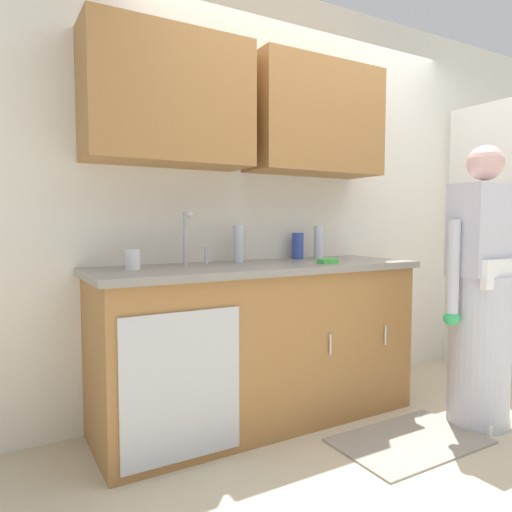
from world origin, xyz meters
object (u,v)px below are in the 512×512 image
at_px(sink, 202,269).
at_px(bottle_cleaner_spray, 298,246).
at_px(bottle_dish_liquid, 318,242).
at_px(sponge, 328,261).
at_px(cup_by_sink, 133,260).
at_px(person_at_sink, 481,307).
at_px(bottle_soap, 238,244).

height_order(sink, bottle_cleaner_spray, sink).
xyz_separation_m(bottle_dish_liquid, sponge, (-0.18, -0.33, -0.10)).
distance_m(bottle_dish_liquid, bottle_cleaner_spray, 0.14).
relative_size(sink, cup_by_sink, 4.82).
height_order(sink, bottle_dish_liquid, sink).
height_order(person_at_sink, bottle_soap, person_at_sink).
relative_size(bottle_soap, sponge, 2.06).
bearing_deg(bottle_cleaner_spray, sink, -164.64).
height_order(bottle_dish_liquid, bottle_soap, bottle_soap).
xyz_separation_m(bottle_soap, cup_by_sink, (-0.69, -0.14, -0.06)).
distance_m(sink, bottle_dish_liquid, 0.93).
xyz_separation_m(cup_by_sink, sponge, (1.10, -0.22, -0.04)).
distance_m(cup_by_sink, sponge, 1.12).
relative_size(bottle_dish_liquid, bottle_soap, 0.98).
distance_m(sink, bottle_cleaner_spray, 0.83).
relative_size(bottle_soap, bottle_cleaner_spray, 1.30).
height_order(bottle_dish_liquid, sponge, bottle_dish_liquid).
distance_m(bottle_soap, cup_by_sink, 0.71).
xyz_separation_m(sink, bottle_soap, (0.32, 0.18, 0.13)).
relative_size(sink, sponge, 4.55).
xyz_separation_m(sink, bottle_cleaner_spray, (0.79, 0.22, 0.10)).
bearing_deg(sink, person_at_sink, -25.30).
bearing_deg(cup_by_sink, sponge, -11.40).
relative_size(bottle_dish_liquid, bottle_cleaner_spray, 1.27).
bearing_deg(person_at_sink, sink, 154.70).
bearing_deg(person_at_sink, sponge, 145.42).
relative_size(sink, bottle_cleaner_spray, 2.88).
height_order(sink, person_at_sink, person_at_sink).
distance_m(bottle_soap, bottle_cleaner_spray, 0.47).
bearing_deg(person_at_sink, cup_by_sink, 158.39).
bearing_deg(cup_by_sink, bottle_soap, 11.71).
height_order(cup_by_sink, sponge, cup_by_sink).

